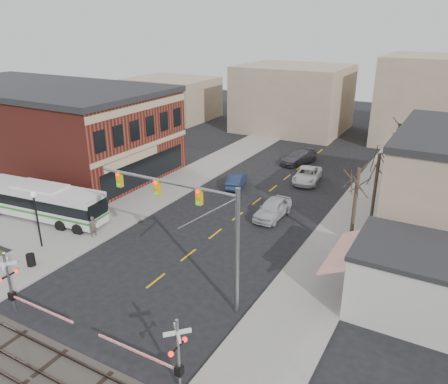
# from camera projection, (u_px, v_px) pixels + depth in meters

# --- Properties ---
(ground) EXTENTS (160.00, 160.00, 0.00)m
(ground) POSITION_uv_depth(u_px,v_px,m) (136.00, 296.00, 27.92)
(ground) COLOR black
(ground) RESTS_ON ground
(sidewalk_west) EXTENTS (5.00, 60.00, 0.12)m
(sidewalk_west) POSITION_uv_depth(u_px,v_px,m) (187.00, 179.00, 48.45)
(sidewalk_west) COLOR gray
(sidewalk_west) RESTS_ON ground
(sidewalk_east) EXTENTS (5.00, 60.00, 0.12)m
(sidewalk_east) POSITION_uv_depth(u_px,v_px,m) (360.00, 213.00, 39.80)
(sidewalk_east) COLOR gray
(sidewalk_east) RESTS_ON ground
(ballast_strip) EXTENTS (160.00, 5.00, 0.06)m
(ballast_strip) POSITION_uv_depth(u_px,v_px,m) (30.00, 379.00, 21.42)
(ballast_strip) COLOR #332D28
(ballast_strip) RESTS_ON ground
(rail_tracks) EXTENTS (160.00, 3.91, 0.14)m
(rail_tracks) POSITION_uv_depth(u_px,v_px,m) (30.00, 378.00, 21.39)
(rail_tracks) COLOR #2D231E
(rail_tracks) RESTS_ON ground
(brick_building) EXTENTS (30.40, 15.40, 9.60)m
(brick_building) POSITION_uv_depth(u_px,v_px,m) (43.00, 126.00, 51.41)
(brick_building) COLOR maroon
(brick_building) RESTS_ON ground
(awning_shop) EXTENTS (9.74, 6.20, 4.30)m
(awning_shop) POSITION_uv_depth(u_px,v_px,m) (424.00, 282.00, 25.54)
(awning_shop) COLOR beige
(awning_shop) RESTS_ON ground
(tree_east_a) EXTENTS (0.28, 0.28, 6.75)m
(tree_east_a) POSITION_uv_depth(u_px,v_px,m) (354.00, 212.00, 31.60)
(tree_east_a) COLOR #382B21
(tree_east_a) RESTS_ON sidewalk_east
(tree_east_b) EXTENTS (0.28, 0.28, 6.30)m
(tree_east_b) POSITION_uv_depth(u_px,v_px,m) (375.00, 190.00, 36.41)
(tree_east_b) COLOR #382B21
(tree_east_b) RESTS_ON sidewalk_east
(tree_east_c) EXTENTS (0.28, 0.28, 7.20)m
(tree_east_c) POSITION_uv_depth(u_px,v_px,m) (395.00, 160.00, 42.64)
(tree_east_c) COLOR #382B21
(tree_east_c) RESTS_ON sidewalk_east
(transit_bus) EXTENTS (12.21, 3.94, 3.09)m
(transit_bus) POSITION_uv_depth(u_px,v_px,m) (42.00, 201.00, 38.03)
(transit_bus) COLOR silver
(transit_bus) RESTS_ON ground
(traffic_signal_mast) EXTENTS (9.88, 0.30, 8.00)m
(traffic_signal_mast) POSITION_uv_depth(u_px,v_px,m) (196.00, 216.00, 25.65)
(traffic_signal_mast) COLOR gray
(traffic_signal_mast) RESTS_ON ground
(rr_crossing_west) EXTENTS (5.60, 1.36, 4.00)m
(rr_crossing_west) POSITION_uv_depth(u_px,v_px,m) (14.00, 285.00, 25.57)
(rr_crossing_west) COLOR gray
(rr_crossing_west) RESTS_ON ground
(rr_crossing_east) EXTENTS (5.60, 1.36, 4.00)m
(rr_crossing_east) POSITION_uv_depth(u_px,v_px,m) (171.00, 353.00, 20.40)
(rr_crossing_east) COLOR gray
(rr_crossing_east) RESTS_ON ground
(street_lamp) EXTENTS (0.44, 0.44, 4.53)m
(street_lamp) POSITION_uv_depth(u_px,v_px,m) (35.00, 208.00, 32.66)
(street_lamp) COLOR black
(street_lamp) RESTS_ON sidewalk_west
(trash_bin) EXTENTS (0.60, 0.60, 0.89)m
(trash_bin) POSITION_uv_depth(u_px,v_px,m) (31.00, 260.00, 31.03)
(trash_bin) COLOR black
(trash_bin) RESTS_ON sidewalk_west
(car_a) EXTENTS (2.13, 5.05, 1.71)m
(car_a) POSITION_uv_depth(u_px,v_px,m) (273.00, 208.00, 38.78)
(car_a) COLOR #B5B5BA
(car_a) RESTS_ON ground
(car_b) EXTENTS (2.60, 4.57, 1.43)m
(car_b) POSITION_uv_depth(u_px,v_px,m) (236.00, 180.00, 45.95)
(car_b) COLOR #192340
(car_b) RESTS_ON ground
(car_c) EXTENTS (3.17, 5.67, 1.50)m
(car_c) POSITION_uv_depth(u_px,v_px,m) (307.00, 175.00, 47.43)
(car_c) COLOR white
(car_c) RESTS_ON ground
(car_d) EXTENTS (3.92, 5.67, 1.52)m
(car_d) POSITION_uv_depth(u_px,v_px,m) (298.00, 157.00, 53.51)
(car_d) COLOR #45444A
(car_d) RESTS_ON ground
(pedestrian_near) EXTENTS (0.63, 0.74, 1.73)m
(pedestrian_near) POSITION_uv_depth(u_px,v_px,m) (93.00, 227.00, 35.09)
(pedestrian_near) COLOR #504640
(pedestrian_near) RESTS_ON sidewalk_west
(pedestrian_far) EXTENTS (1.18, 1.11, 1.93)m
(pedestrian_far) POSITION_uv_depth(u_px,v_px,m) (102.00, 203.00, 39.32)
(pedestrian_far) COLOR #35335A
(pedestrian_far) RESTS_ON sidewalk_west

